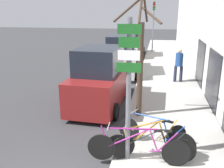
{
  "coord_description": "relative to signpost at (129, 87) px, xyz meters",
  "views": [
    {
      "loc": [
        2.03,
        -2.89,
        3.88
      ],
      "look_at": [
        0.38,
        6.02,
        1.18
      ],
      "focal_mm": 40.0,
      "sensor_mm": 36.0,
      "label": 1
    }
  ],
  "objects": [
    {
      "name": "parked_car_2",
      "position": [
        -1.58,
        15.8,
        -1.03
      ],
      "size": [
        2.08,
        4.66,
        2.42
      ],
      "rotation": [
        0.0,
        0.0,
        0.01
      ],
      "color": "gray",
      "rests_on": "ground"
    },
    {
      "name": "street_tree",
      "position": [
        0.06,
        2.87,
        0.1
      ],
      "size": [
        1.68,
        1.51,
        4.45
      ],
      "color": "#3D2D23",
      "rests_on": "sidewalk_curb"
    },
    {
      "name": "bicycle_0",
      "position": [
        0.29,
        -0.15,
        -1.54
      ],
      "size": [
        2.58,
        0.44,
        0.98
      ],
      "rotation": [
        0.0,
        0.0,
        1.61
      ],
      "color": "black",
      "rests_on": "sidewalk_curb"
    },
    {
      "name": "pedestrian_near",
      "position": [
        1.78,
        7.74,
        -0.93
      ],
      "size": [
        0.47,
        0.4,
        1.78
      ],
      "rotation": [
        0.0,
        0.0,
        3.21
      ],
      "color": "#1E2338",
      "rests_on": "sidewalk_curb"
    },
    {
      "name": "bicycle_2",
      "position": [
        0.59,
        0.41,
        -1.57
      ],
      "size": [
        1.95,
        1.23,
        0.9
      ],
      "rotation": [
        0.0,
        0.0,
        2.13
      ],
      "color": "black",
      "rests_on": "sidewalk_curb"
    },
    {
      "name": "ground_plane",
      "position": [
        -1.38,
        8.41,
        -2.11
      ],
      "size": [
        80.0,
        80.0,
        0.0
      ],
      "primitive_type": "plane",
      "color": "#333335"
    },
    {
      "name": "bicycle_3",
      "position": [
        0.67,
        0.7,
        -1.56
      ],
      "size": [
        2.15,
        1.0,
        0.94
      ],
      "rotation": [
        0.0,
        0.0,
        1.15
      ],
      "color": "black",
      "rests_on": "sidewalk_curb"
    },
    {
      "name": "parked_car_1",
      "position": [
        -1.57,
        9.57,
        -1.03
      ],
      "size": [
        2.23,
        4.84,
        2.41
      ],
      "rotation": [
        0.0,
        0.0,
        0.06
      ],
      "color": "silver",
      "rests_on": "ground"
    },
    {
      "name": "bicycle_1",
      "position": [
        0.59,
        0.07,
        -1.58
      ],
      "size": [
        2.29,
        0.44,
        0.88
      ],
      "rotation": [
        0.0,
        0.0,
        1.61
      ],
      "color": "black",
      "rests_on": "sidewalk_curb"
    },
    {
      "name": "sidewalk_curb",
      "position": [
        1.22,
        11.21,
        -2.03
      ],
      "size": [
        3.2,
        32.0,
        0.15
      ],
      "color": "#9E9B93",
      "rests_on": "ground"
    },
    {
      "name": "signpost",
      "position": [
        0.0,
        0.0,
        0.0
      ],
      "size": [
        0.58,
        0.14,
        3.58
      ],
      "color": "#595B60",
      "rests_on": "sidewalk_curb"
    },
    {
      "name": "building_facade",
      "position": [
        2.97,
        11.14,
        1.12
      ],
      "size": [
        0.23,
        32.0,
        6.5
      ],
      "color": "silver",
      "rests_on": "ground"
    },
    {
      "name": "traffic_light",
      "position": [
        0.12,
        17.38,
        0.93
      ],
      "size": [
        0.2,
        0.3,
        4.5
      ],
      "color": "#595B60",
      "rests_on": "sidewalk_curb"
    },
    {
      "name": "parked_car_0",
      "position": [
        -1.62,
        3.9,
        -1.0
      ],
      "size": [
        2.13,
        4.26,
        2.47
      ],
      "rotation": [
        0.0,
        0.0,
        -0.04
      ],
      "color": "maroon",
      "rests_on": "ground"
    }
  ]
}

